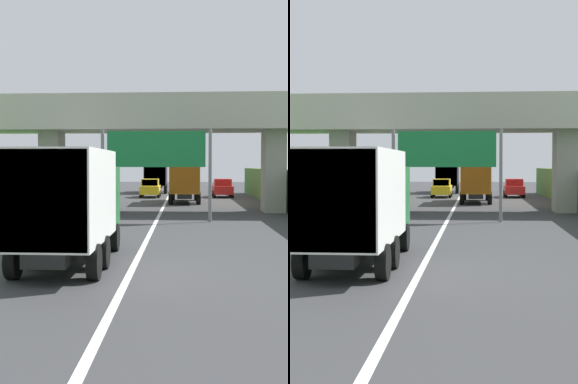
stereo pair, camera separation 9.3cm
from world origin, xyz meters
TOP-DOWN VIEW (x-y plane):
  - lane_centre_stripe at (0.00, 28.01)m, footprint 0.20×96.03m
  - overpass_bridge at (0.00, 35.02)m, footprint 40.00×4.80m
  - overhead_highway_sign at (0.00, 28.24)m, footprint 5.88×0.18m
  - truck_white at (-4.76, 32.59)m, footprint 2.44×7.30m
  - truck_orange at (1.52, 43.75)m, footprint 2.44×7.30m
  - truck_black at (-1.55, 59.98)m, footprint 2.44×7.30m
  - truck_green at (-1.91, 15.07)m, footprint 2.44×7.30m
  - car_yellow at (-1.67, 51.07)m, footprint 1.86×4.10m
  - car_red at (5.07, 51.59)m, footprint 1.86×4.10m

SIDE VIEW (x-z plane):
  - lane_centre_stripe at x=0.00m, z-range 0.00..0.01m
  - car_yellow at x=-1.67m, z-range 0.00..1.72m
  - car_red at x=5.07m, z-range 0.00..1.72m
  - truck_white at x=-4.76m, z-range 0.21..3.65m
  - truck_orange at x=1.52m, z-range 0.21..3.65m
  - truck_black at x=-1.55m, z-range 0.21..3.65m
  - truck_green at x=-1.91m, z-range 0.21..3.65m
  - overhead_highway_sign at x=0.00m, z-range 1.12..6.02m
  - overpass_bridge at x=0.00m, z-range 1.83..9.23m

